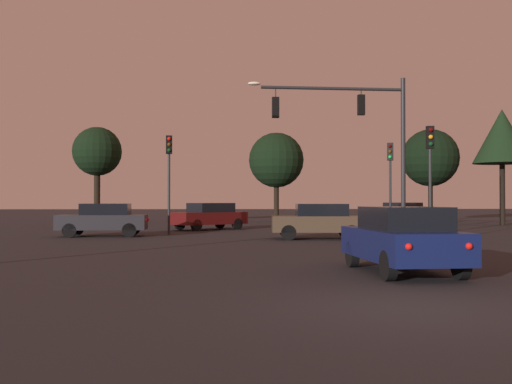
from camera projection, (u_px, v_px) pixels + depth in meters
name	position (u px, v px, depth m)	size (l,w,h in m)	color
ground_plane	(270.00, 231.00, 33.90)	(168.00, 168.00, 0.00)	black
traffic_signal_mast_arm	(359.00, 126.00, 27.14)	(7.05, 0.56, 7.13)	#232326
traffic_light_corner_left	(430.00, 160.00, 24.60)	(0.33, 0.37, 4.65)	#232326
traffic_light_corner_right	(390.00, 169.00, 31.34)	(0.36, 0.39, 4.61)	#232326
traffic_light_median	(169.00, 165.00, 30.12)	(0.32, 0.36, 4.86)	#232326
car_nearside_lane	(402.00, 238.00, 14.05)	(2.00, 4.24, 1.52)	#0F1947
car_crossing_left	(103.00, 219.00, 28.35)	(4.12, 1.79, 1.52)	#232328
car_crossing_right	(319.00, 221.00, 26.43)	(4.15, 2.11, 1.52)	#473828
car_far_lane	(402.00, 213.00, 42.06)	(3.53, 4.43, 1.52)	#473828
car_parked_lot	(209.00, 216.00, 34.85)	(4.53, 3.99, 1.52)	#4C0F0F
tree_behind_sign	(97.00, 152.00, 43.80)	(3.49, 3.49, 6.92)	black
tree_left_far	(502.00, 137.00, 41.43)	(3.88, 3.88, 7.84)	black
tree_center_horizon	(430.00, 158.00, 49.74)	(4.63, 4.63, 7.44)	black
tree_right_cluster	(276.00, 160.00, 47.67)	(4.27, 4.27, 6.94)	black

